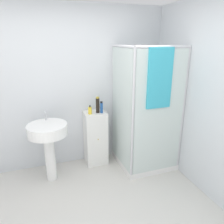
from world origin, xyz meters
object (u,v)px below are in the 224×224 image
sink (48,137)px  soap_dispenser (90,110)px  shampoo_bottle_blue (101,107)px  shampoo_bottle_tall_black (98,105)px

sink → soap_dispenser: bearing=16.4°
sink → soap_dispenser: size_ratio=7.03×
soap_dispenser → shampoo_bottle_blue: (0.18, -0.01, 0.03)m
shampoo_bottle_tall_black → shampoo_bottle_blue: shampoo_bottle_tall_black is taller
shampoo_bottle_tall_black → sink: bearing=-164.6°
soap_dispenser → sink: bearing=-163.6°
shampoo_bottle_tall_black → shampoo_bottle_blue: bearing=-31.0°
shampoo_bottle_tall_black → shampoo_bottle_blue: (0.05, -0.03, -0.04)m
shampoo_bottle_blue → sink: bearing=-167.5°
soap_dispenser → shampoo_bottle_tall_black: 0.15m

